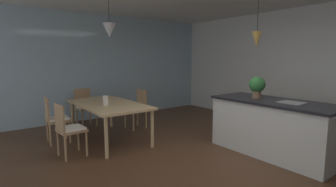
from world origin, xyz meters
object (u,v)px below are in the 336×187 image
object	(u,v)px
chair_near_left	(55,118)
potted_plant_on_island	(257,86)
kitchen_island	(273,127)
dining_table	(108,106)
chair_near_right	(68,128)
chair_window_end	(85,106)
vase_on_dining_table	(106,100)
chair_far_left	(137,107)

from	to	relation	value
chair_near_left	potted_plant_on_island	bearing A→B (deg)	48.73
kitchen_island	dining_table	bearing A→B (deg)	-141.19
kitchen_island	potted_plant_on_island	xyz separation A→B (m)	(-0.34, 0.00, 0.66)
chair_near_left	chair_near_right	bearing A→B (deg)	-0.00
chair_near_right	kitchen_island	world-z (taller)	kitchen_island
chair_near_left	potted_plant_on_island	size ratio (longest dim) A/B	2.34
chair_near_right	potted_plant_on_island	world-z (taller)	potted_plant_on_island
chair_window_end	potted_plant_on_island	distance (m)	3.86
dining_table	chair_window_end	world-z (taller)	chair_window_end
chair_window_end	chair_near_left	xyz separation A→B (m)	(0.89, -0.88, 0.00)
dining_table	vase_on_dining_table	distance (m)	0.24
chair_near_right	chair_far_left	bearing A→B (deg)	116.08
chair_window_end	chair_near_right	bearing A→B (deg)	-26.61
potted_plant_on_island	vase_on_dining_table	size ratio (longest dim) A/B	2.12
chair_far_left	vase_on_dining_table	xyz separation A→B (m)	(0.58, -1.00, 0.34)
chair_window_end	kitchen_island	distance (m)	4.10
potted_plant_on_island	chair_window_end	bearing A→B (deg)	-150.44
dining_table	kitchen_island	size ratio (longest dim) A/B	0.95
dining_table	chair_near_left	size ratio (longest dim) A/B	2.19
chair_far_left	potted_plant_on_island	size ratio (longest dim) A/B	2.34
chair_far_left	chair_near_right	bearing A→B (deg)	-63.92
dining_table	chair_near_right	size ratio (longest dim) A/B	2.19
dining_table	vase_on_dining_table	bearing A→B (deg)	-38.16
chair_far_left	potted_plant_on_island	distance (m)	2.69
dining_table	chair_near_right	bearing A→B (deg)	-63.92
dining_table	chair_far_left	size ratio (longest dim) A/B	2.19
chair_near_left	vase_on_dining_table	xyz separation A→B (m)	(0.58, 0.77, 0.34)
chair_near_right	chair_window_end	bearing A→B (deg)	153.39
chair_near_left	chair_near_right	world-z (taller)	same
potted_plant_on_island	chair_near_right	bearing A→B (deg)	-119.41
chair_window_end	chair_far_left	distance (m)	1.26
chair_near_left	potted_plant_on_island	xyz separation A→B (m)	(2.42, 2.76, 0.64)
potted_plant_on_island	vase_on_dining_table	bearing A→B (deg)	-132.72
chair_window_end	chair_near_right	distance (m)	1.96
chair_far_left	potted_plant_on_island	xyz separation A→B (m)	(2.42, 0.99, 0.64)
chair_near_right	kitchen_island	bearing A→B (deg)	55.47
dining_table	chair_far_left	world-z (taller)	chair_far_left
potted_plant_on_island	vase_on_dining_table	xyz separation A→B (m)	(-1.84, -1.99, -0.31)
chair_window_end	chair_far_left	world-z (taller)	same
chair_window_end	dining_table	bearing A→B (deg)	0.17
chair_far_left	chair_near_left	xyz separation A→B (m)	(0.00, -1.77, 0.00)
chair_far_left	kitchen_island	xyz separation A→B (m)	(2.76, 0.99, -0.01)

